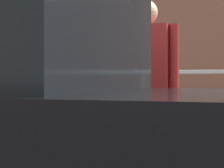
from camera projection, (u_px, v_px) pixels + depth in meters
name	position (u px, v px, depth m)	size (l,w,h in m)	color
sidewalk_curb	(131.00, 168.00, 5.06)	(36.00, 3.33, 0.16)	#ADA8A0
parking_meter	(76.00, 75.00, 3.94)	(0.18, 0.19, 1.46)	slate
pedestrian_at_meter	(145.00, 80.00, 3.80)	(0.64, 0.49, 1.77)	black
background_railing	(159.00, 92.00, 6.52)	(24.06, 0.06, 1.17)	gray
backdrop_wall	(188.00, 62.00, 9.17)	(32.00, 0.50, 3.13)	brown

